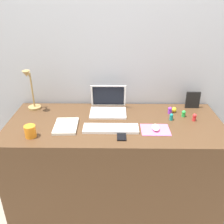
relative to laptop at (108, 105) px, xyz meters
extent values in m
plane|color=gray|center=(0.06, -0.21, -0.79)|extent=(6.00, 6.00, 0.00)
cube|color=#B2B7C1|center=(0.06, 0.19, 0.02)|extent=(2.89, 0.05, 1.64)
cube|color=#4C331E|center=(0.06, -0.21, -0.42)|extent=(1.69, 0.72, 0.74)
cube|color=white|center=(0.00, -0.05, -0.05)|extent=(0.30, 0.21, 0.01)
cube|color=white|center=(0.00, 0.07, 0.06)|extent=(0.30, 0.04, 0.20)
cube|color=black|center=(0.00, 0.06, 0.06)|extent=(0.27, 0.03, 0.17)
cube|color=white|center=(0.03, -0.32, -0.04)|extent=(0.41, 0.13, 0.02)
cube|color=pink|center=(0.36, -0.32, -0.05)|extent=(0.21, 0.17, 0.00)
ellipsoid|color=white|center=(0.36, -0.32, -0.03)|extent=(0.06, 0.10, 0.03)
cube|color=black|center=(0.11, -0.41, -0.05)|extent=(0.06, 0.13, 0.01)
cylinder|color=#A5844C|center=(-0.65, 0.04, -0.05)|extent=(0.11, 0.11, 0.02)
cylinder|color=#A5844C|center=(-0.65, 0.04, 0.12)|extent=(0.01, 0.01, 0.31)
cylinder|color=#A5844C|center=(-0.65, 0.01, 0.28)|extent=(0.01, 0.08, 0.08)
cone|color=#A5844C|center=(-0.65, -0.03, 0.28)|extent=(0.06, 0.06, 0.05)
cube|color=silver|center=(-0.31, -0.29, -0.04)|extent=(0.18, 0.25, 0.02)
cube|color=black|center=(0.73, 0.07, 0.02)|extent=(0.12, 0.02, 0.15)
cylinder|color=orange|center=(-0.54, -0.43, -0.01)|extent=(0.08, 0.08, 0.09)
cylinder|color=green|center=(0.62, -0.10, -0.04)|extent=(0.03, 0.03, 0.03)
sphere|color=green|center=(0.62, -0.10, -0.02)|extent=(0.03, 0.03, 0.03)
ellipsoid|color=yellow|center=(0.56, -0.02, -0.03)|extent=(0.04, 0.04, 0.05)
cylinder|color=teal|center=(0.51, -0.16, -0.04)|extent=(0.03, 0.03, 0.03)
sphere|color=teal|center=(0.51, -0.16, -0.01)|extent=(0.03, 0.03, 0.03)
cylinder|color=purple|center=(0.52, -0.04, -0.04)|extent=(0.03, 0.03, 0.03)
sphere|color=purple|center=(0.52, -0.04, -0.01)|extent=(0.03, 0.03, 0.03)
cylinder|color=red|center=(0.69, -0.17, -0.04)|extent=(0.03, 0.03, 0.03)
sphere|color=red|center=(0.69, -0.17, -0.01)|extent=(0.03, 0.03, 0.03)
camera|label=1|loc=(0.06, -1.92, 0.88)|focal=39.83mm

